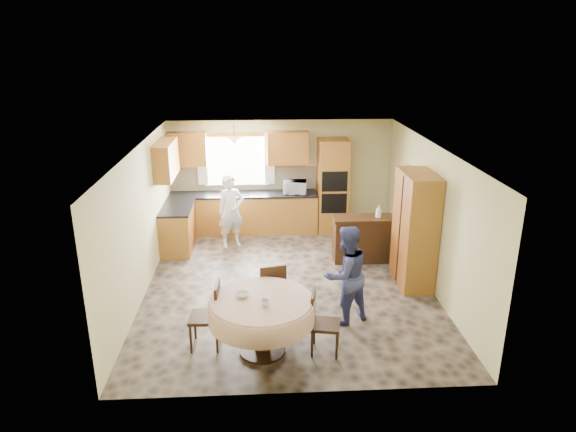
% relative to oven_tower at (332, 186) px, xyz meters
% --- Properties ---
extents(floor, '(5.00, 6.00, 0.01)m').
position_rel_oven_tower_xyz_m(floor, '(-1.15, -2.69, -1.06)').
color(floor, brown).
rests_on(floor, ground).
extents(ceiling, '(5.00, 6.00, 0.01)m').
position_rel_oven_tower_xyz_m(ceiling, '(-1.15, -2.69, 1.44)').
color(ceiling, white).
rests_on(ceiling, wall_back).
extents(wall_back, '(5.00, 0.02, 2.50)m').
position_rel_oven_tower_xyz_m(wall_back, '(-1.15, 0.31, 0.19)').
color(wall_back, tan).
rests_on(wall_back, floor).
extents(wall_front, '(5.00, 0.02, 2.50)m').
position_rel_oven_tower_xyz_m(wall_front, '(-1.15, -5.69, 0.19)').
color(wall_front, tan).
rests_on(wall_front, floor).
extents(wall_left, '(0.02, 6.00, 2.50)m').
position_rel_oven_tower_xyz_m(wall_left, '(-3.65, -2.69, 0.19)').
color(wall_left, tan).
rests_on(wall_left, floor).
extents(wall_right, '(0.02, 6.00, 2.50)m').
position_rel_oven_tower_xyz_m(wall_right, '(1.35, -2.69, 0.19)').
color(wall_right, tan).
rests_on(wall_right, floor).
extents(window, '(1.40, 0.03, 1.10)m').
position_rel_oven_tower_xyz_m(window, '(-2.15, 0.29, 0.54)').
color(window, white).
rests_on(window, wall_back).
extents(curtain_left, '(0.22, 0.02, 1.15)m').
position_rel_oven_tower_xyz_m(curtain_left, '(-2.90, 0.24, 0.59)').
color(curtain_left, white).
rests_on(curtain_left, wall_back).
extents(curtain_right, '(0.22, 0.02, 1.15)m').
position_rel_oven_tower_xyz_m(curtain_right, '(-1.40, 0.24, 0.59)').
color(curtain_right, white).
rests_on(curtain_right, wall_back).
extents(base_cab_back, '(3.30, 0.60, 0.88)m').
position_rel_oven_tower_xyz_m(base_cab_back, '(-2.00, 0.01, -0.62)').
color(base_cab_back, '#AA7F2D').
rests_on(base_cab_back, floor).
extents(counter_back, '(3.30, 0.64, 0.04)m').
position_rel_oven_tower_xyz_m(counter_back, '(-2.00, 0.01, -0.16)').
color(counter_back, black).
rests_on(counter_back, base_cab_back).
extents(base_cab_left, '(0.60, 1.20, 0.88)m').
position_rel_oven_tower_xyz_m(base_cab_left, '(-3.35, -0.89, -0.62)').
color(base_cab_left, '#AA7F2D').
rests_on(base_cab_left, floor).
extents(counter_left, '(0.64, 1.20, 0.04)m').
position_rel_oven_tower_xyz_m(counter_left, '(-3.35, -0.89, -0.16)').
color(counter_left, black).
rests_on(counter_left, base_cab_left).
extents(backsplash, '(3.30, 0.02, 0.55)m').
position_rel_oven_tower_xyz_m(backsplash, '(-2.00, 0.30, 0.12)').
color(backsplash, beige).
rests_on(backsplash, wall_back).
extents(wall_cab_left, '(0.85, 0.33, 0.72)m').
position_rel_oven_tower_xyz_m(wall_cab_left, '(-3.20, 0.15, 0.85)').
color(wall_cab_left, '#B3772C').
rests_on(wall_cab_left, wall_back).
extents(wall_cab_right, '(0.90, 0.33, 0.72)m').
position_rel_oven_tower_xyz_m(wall_cab_right, '(-1.00, 0.15, 0.85)').
color(wall_cab_right, '#B3772C').
rests_on(wall_cab_right, wall_back).
extents(wall_cab_side, '(0.33, 1.20, 0.72)m').
position_rel_oven_tower_xyz_m(wall_cab_side, '(-3.48, -0.89, 0.85)').
color(wall_cab_side, '#B3772C').
rests_on(wall_cab_side, wall_left).
extents(oven_tower, '(0.66, 0.62, 2.12)m').
position_rel_oven_tower_xyz_m(oven_tower, '(0.00, 0.00, 0.00)').
color(oven_tower, '#AA7F2D').
rests_on(oven_tower, floor).
extents(oven_upper, '(0.56, 0.01, 0.45)m').
position_rel_oven_tower_xyz_m(oven_upper, '(0.00, -0.31, 0.19)').
color(oven_upper, black).
rests_on(oven_upper, oven_tower).
extents(oven_lower, '(0.56, 0.01, 0.45)m').
position_rel_oven_tower_xyz_m(oven_lower, '(0.00, -0.31, -0.31)').
color(oven_lower, black).
rests_on(oven_lower, oven_tower).
extents(pendant, '(0.36, 0.36, 0.18)m').
position_rel_oven_tower_xyz_m(pendant, '(-2.15, -0.19, 1.06)').
color(pendant, beige).
rests_on(pendant, ceiling).
extents(sideboard, '(1.20, 0.50, 0.85)m').
position_rel_oven_tower_xyz_m(sideboard, '(0.38, -1.70, -0.63)').
color(sideboard, '#3B2410').
rests_on(sideboard, floor).
extents(space_heater, '(0.43, 0.36, 0.51)m').
position_rel_oven_tower_xyz_m(space_heater, '(1.05, -2.07, -0.81)').
color(space_heater, black).
rests_on(space_heater, floor).
extents(cupboard, '(0.53, 1.07, 2.04)m').
position_rel_oven_tower_xyz_m(cupboard, '(1.07, -2.74, -0.04)').
color(cupboard, '#AA7F2D').
rests_on(cupboard, floor).
extents(dining_table, '(1.46, 1.46, 0.83)m').
position_rel_oven_tower_xyz_m(dining_table, '(-1.64, -4.78, -0.41)').
color(dining_table, '#3B2410').
rests_on(dining_table, floor).
extents(chair_left, '(0.45, 0.45, 0.98)m').
position_rel_oven_tower_xyz_m(chair_left, '(-2.36, -4.57, -0.52)').
color(chair_left, '#3B2410').
rests_on(chair_left, floor).
extents(chair_back, '(0.50, 0.50, 0.98)m').
position_rel_oven_tower_xyz_m(chair_back, '(-1.47, -3.92, -0.52)').
color(chair_back, '#3B2410').
rests_on(chair_back, floor).
extents(chair_right, '(0.47, 0.47, 0.91)m').
position_rel_oven_tower_xyz_m(chair_right, '(-0.83, -4.80, -0.55)').
color(chair_right, '#3B2410').
rests_on(chair_right, floor).
extents(framed_picture, '(0.06, 0.60, 0.49)m').
position_rel_oven_tower_xyz_m(framed_picture, '(1.32, -1.51, 0.52)').
color(framed_picture, gold).
rests_on(framed_picture, wall_right).
extents(microwave, '(0.54, 0.38, 0.28)m').
position_rel_oven_tower_xyz_m(microwave, '(-0.85, -0.04, 0.00)').
color(microwave, silver).
rests_on(microwave, counter_back).
extents(person_sink, '(0.66, 0.55, 1.54)m').
position_rel_oven_tower_xyz_m(person_sink, '(-2.24, -0.80, -0.29)').
color(person_sink, silver).
rests_on(person_sink, floor).
extents(person_dining, '(0.95, 0.88, 1.57)m').
position_rel_oven_tower_xyz_m(person_dining, '(-0.35, -3.99, -0.28)').
color(person_dining, navy).
rests_on(person_dining, floor).
extents(bowl_sideboard, '(0.25, 0.25, 0.05)m').
position_rel_oven_tower_xyz_m(bowl_sideboard, '(0.10, -1.70, -0.18)').
color(bowl_sideboard, '#B2B2B2').
rests_on(bowl_sideboard, sideboard).
extents(bottle_sideboard, '(0.12, 0.12, 0.29)m').
position_rel_oven_tower_xyz_m(bottle_sideboard, '(0.66, -1.70, -0.06)').
color(bottle_sideboard, silver).
rests_on(bottle_sideboard, sideboard).
extents(cup_table, '(0.13, 0.13, 0.09)m').
position_rel_oven_tower_xyz_m(cup_table, '(-1.59, -4.97, -0.18)').
color(cup_table, '#B2B2B2').
rests_on(cup_table, dining_table).
extents(bowl_table, '(0.21, 0.21, 0.06)m').
position_rel_oven_tower_xyz_m(bowl_table, '(-1.90, -4.69, -0.20)').
color(bowl_table, '#B2B2B2').
rests_on(bowl_table, dining_table).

